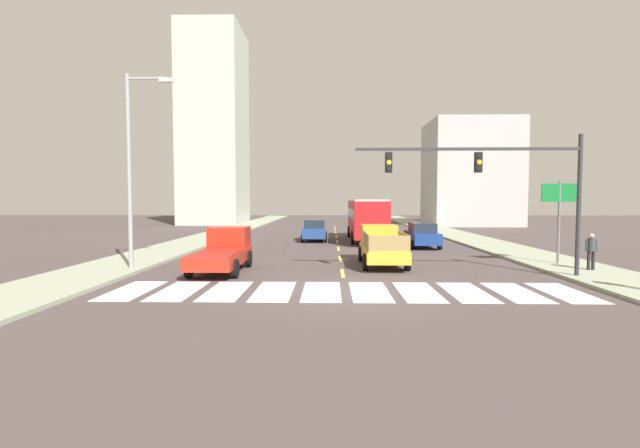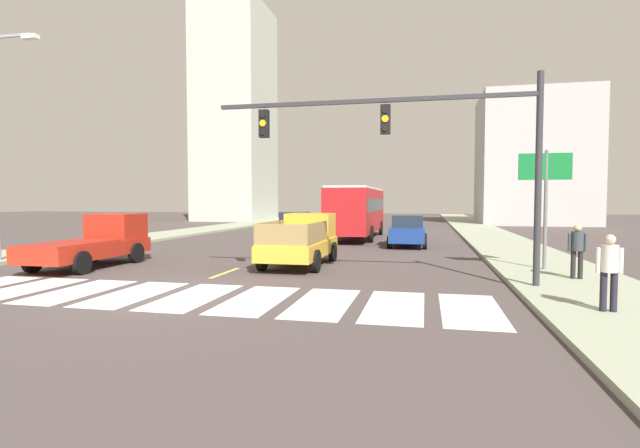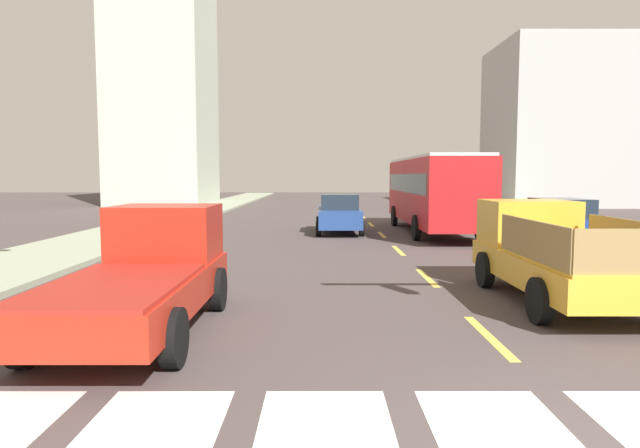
% 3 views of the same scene
% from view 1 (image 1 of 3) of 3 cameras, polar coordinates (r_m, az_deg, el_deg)
% --- Properties ---
extents(ground_plane, '(160.00, 160.00, 0.00)m').
position_cam_1_polar(ground_plane, '(16.13, 3.32, -8.67)').
color(ground_plane, '#483E3E').
extents(sidewalk_right, '(3.75, 110.00, 0.15)m').
position_cam_1_polar(sidewalk_right, '(35.85, 20.17, -2.23)').
color(sidewalk_right, '#959E85').
rests_on(sidewalk_right, ground).
extents(sidewalk_left, '(3.75, 110.00, 0.15)m').
position_cam_1_polar(sidewalk_left, '(35.50, -15.83, -2.20)').
color(sidewalk_left, '#959E85').
rests_on(sidewalk_left, ground).
extents(crosswalk_stripe_0, '(1.36, 3.57, 0.01)m').
position_cam_1_polar(crosswalk_stripe_0, '(17.66, -23.06, -7.87)').
color(crosswalk_stripe_0, silver).
rests_on(crosswalk_stripe_0, ground).
extents(crosswalk_stripe_1, '(1.36, 3.57, 0.01)m').
position_cam_1_polar(crosswalk_stripe_1, '(17.02, -17.70, -8.17)').
color(crosswalk_stripe_1, silver).
rests_on(crosswalk_stripe_1, ground).
extents(crosswalk_stripe_2, '(1.36, 3.57, 0.01)m').
position_cam_1_polar(crosswalk_stripe_2, '(16.55, -11.97, -8.42)').
color(crosswalk_stripe_2, silver).
rests_on(crosswalk_stripe_2, ground).
extents(crosswalk_stripe_3, '(1.36, 3.57, 0.01)m').
position_cam_1_polar(crosswalk_stripe_3, '(16.24, -5.96, -8.59)').
color(crosswalk_stripe_3, silver).
rests_on(crosswalk_stripe_3, ground).
extents(crosswalk_stripe_4, '(1.36, 3.57, 0.01)m').
position_cam_1_polar(crosswalk_stripe_4, '(16.12, 0.21, -8.66)').
color(crosswalk_stripe_4, silver).
rests_on(crosswalk_stripe_4, ground).
extents(crosswalk_stripe_5, '(1.36, 3.57, 0.01)m').
position_cam_1_polar(crosswalk_stripe_5, '(16.18, 6.41, -8.64)').
color(crosswalk_stripe_5, silver).
rests_on(crosswalk_stripe_5, ground).
extents(crosswalk_stripe_6, '(1.36, 3.57, 0.01)m').
position_cam_1_polar(crosswalk_stripe_6, '(16.42, 12.50, -8.51)').
color(crosswalk_stripe_6, silver).
rests_on(crosswalk_stripe_6, ground).
extents(crosswalk_stripe_7, '(1.36, 3.57, 0.01)m').
position_cam_1_polar(crosswalk_stripe_7, '(16.84, 18.34, -8.31)').
color(crosswalk_stripe_7, silver).
rests_on(crosswalk_stripe_7, ground).
extents(crosswalk_stripe_8, '(1.36, 3.57, 0.01)m').
position_cam_1_polar(crosswalk_stripe_8, '(17.42, 23.83, -8.04)').
color(crosswalk_stripe_8, silver).
rests_on(crosswalk_stripe_8, ground).
extents(crosswalk_stripe_9, '(1.36, 3.57, 0.01)m').
position_cam_1_polar(crosswalk_stripe_9, '(18.14, 28.93, -7.72)').
color(crosswalk_stripe_9, silver).
rests_on(crosswalk_stripe_9, ground).
extents(lane_dash_0, '(0.16, 2.40, 0.01)m').
position_cam_1_polar(lane_dash_0, '(20.06, 2.92, -6.33)').
color(lane_dash_0, '#E4C64B').
rests_on(lane_dash_0, ground).
extents(lane_dash_1, '(0.16, 2.40, 0.01)m').
position_cam_1_polar(lane_dash_1, '(25.00, 2.60, -4.45)').
color(lane_dash_1, '#E4C64B').
rests_on(lane_dash_1, ground).
extents(lane_dash_2, '(0.16, 2.40, 0.01)m').
position_cam_1_polar(lane_dash_2, '(29.96, 2.39, -3.19)').
color(lane_dash_2, '#E4C64B').
rests_on(lane_dash_2, ground).
extents(lane_dash_3, '(0.16, 2.40, 0.01)m').
position_cam_1_polar(lane_dash_3, '(34.94, 2.23, -2.29)').
color(lane_dash_3, '#E4C64B').
rests_on(lane_dash_3, ground).
extents(lane_dash_4, '(0.16, 2.40, 0.01)m').
position_cam_1_polar(lane_dash_4, '(39.92, 2.12, -1.62)').
color(lane_dash_4, '#E4C64B').
rests_on(lane_dash_4, ground).
extents(lane_dash_5, '(0.16, 2.40, 0.01)m').
position_cam_1_polar(lane_dash_5, '(44.90, 2.03, -1.09)').
color(lane_dash_5, '#E4C64B').
rests_on(lane_dash_5, ground).
extents(lane_dash_6, '(0.16, 2.40, 0.01)m').
position_cam_1_polar(lane_dash_6, '(49.89, 1.96, -0.67)').
color(lane_dash_6, '#E4C64B').
rests_on(lane_dash_6, ground).
extents(lane_dash_7, '(0.16, 2.40, 0.01)m').
position_cam_1_polar(lane_dash_7, '(54.88, 1.90, -0.32)').
color(lane_dash_7, '#E4C64B').
rests_on(lane_dash_7, ground).
extents(pickup_stakebed, '(2.18, 5.20, 1.96)m').
position_cam_1_polar(pickup_stakebed, '(22.79, 7.93, -2.85)').
color(pickup_stakebed, gold).
rests_on(pickup_stakebed, ground).
extents(pickup_dark, '(2.18, 5.20, 1.96)m').
position_cam_1_polar(pickup_dark, '(21.16, -12.31, -3.39)').
color(pickup_dark, '#A72415').
rests_on(pickup_dark, ground).
extents(city_bus, '(2.72, 10.80, 3.32)m').
position_cam_1_polar(city_bus, '(35.83, 5.98, 0.96)').
color(city_bus, '#AE1A1D').
rests_on(city_bus, ground).
extents(sedan_mid, '(2.02, 4.40, 1.72)m').
position_cam_1_polar(sedan_mid, '(31.50, 13.00, -1.40)').
color(sedan_mid, navy).
rests_on(sedan_mid, ground).
extents(sedan_far, '(2.02, 4.40, 1.72)m').
position_cam_1_polar(sedan_far, '(35.59, -0.69, -0.81)').
color(sedan_far, navy).
rests_on(sedan_far, ground).
extents(traffic_signal_gantry, '(9.35, 0.27, 6.00)m').
position_cam_1_polar(traffic_signal_gantry, '(19.95, 22.86, 5.52)').
color(traffic_signal_gantry, '#2D2D33').
rests_on(traffic_signal_gantry, ground).
extents(direction_sign_green, '(1.70, 0.12, 4.20)m').
position_cam_1_polar(direction_sign_green, '(24.75, 28.41, 2.14)').
color(direction_sign_green, slate).
rests_on(direction_sign_green, ground).
extents(streetlight_left, '(2.20, 0.28, 9.00)m').
position_cam_1_polar(streetlight_left, '(22.14, -23.02, 7.21)').
color(streetlight_left, gray).
rests_on(streetlight_left, ground).
extents(pedestrian_walking, '(0.53, 0.34, 1.64)m').
position_cam_1_polar(pedestrian_walking, '(23.35, 31.56, -2.70)').
color(pedestrian_walking, black).
rests_on(pedestrian_walking, sidewalk_right).
extents(tower_tall_centre, '(7.85, 9.85, 26.29)m').
position_cam_1_polar(tower_tall_centre, '(63.56, -13.47, 11.95)').
color(tower_tall_centre, '#AFB5A7').
rests_on(tower_tall_centre, ground).
extents(block_mid_left, '(10.85, 9.74, 13.43)m').
position_cam_1_polar(block_mid_left, '(61.23, 18.78, 6.16)').
color(block_mid_left, '#A9A7A4').
rests_on(block_mid_left, ground).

